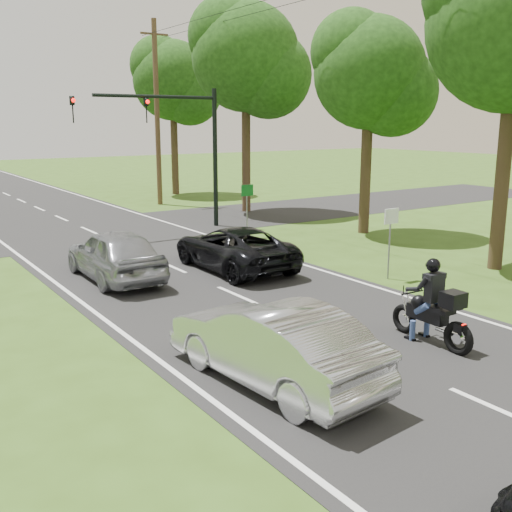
# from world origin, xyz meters

# --- Properties ---
(ground) EXTENTS (140.00, 140.00, 0.00)m
(ground) POSITION_xyz_m (0.00, 0.00, 0.00)
(ground) COLOR #314D15
(ground) RESTS_ON ground
(road) EXTENTS (8.00, 100.00, 0.01)m
(road) POSITION_xyz_m (0.00, 10.00, 0.01)
(road) COLOR black
(road) RESTS_ON ground
(cross_road) EXTENTS (60.00, 7.00, 0.01)m
(cross_road) POSITION_xyz_m (0.00, 16.00, 0.01)
(cross_road) COLOR black
(cross_road) RESTS_ON ground
(motorcycle_rider) EXTENTS (0.61, 2.17, 1.87)m
(motorcycle_rider) POSITION_xyz_m (1.49, -1.33, 0.74)
(motorcycle_rider) COLOR black
(motorcycle_rider) RESTS_ON ground
(dark_suv) EXTENTS (2.32, 4.91, 1.35)m
(dark_suv) POSITION_xyz_m (1.54, 6.64, 0.69)
(dark_suv) COLOR black
(dark_suv) RESTS_ON road
(silver_sedan) EXTENTS (1.97, 4.61, 1.48)m
(silver_sedan) POSITION_xyz_m (-2.43, -1.00, 0.75)
(silver_sedan) COLOR #ABABB0
(silver_sedan) RESTS_ON road
(silver_suv) EXTENTS (1.86, 4.51, 1.53)m
(silver_suv) POSITION_xyz_m (-2.08, 7.50, 0.78)
(silver_suv) COLOR gray
(silver_suv) RESTS_ON road
(traffic_signal) EXTENTS (6.38, 0.44, 6.00)m
(traffic_signal) POSITION_xyz_m (3.34, 14.00, 4.14)
(traffic_signal) COLOR black
(traffic_signal) RESTS_ON ground
(utility_pole_far) EXTENTS (1.60, 0.28, 10.00)m
(utility_pole_far) POSITION_xyz_m (6.20, 22.00, 5.08)
(utility_pole_far) COLOR brown
(utility_pole_far) RESTS_ON ground
(sign_white) EXTENTS (0.55, 0.07, 2.12)m
(sign_white) POSITION_xyz_m (4.70, 2.98, 1.60)
(sign_white) COLOR slate
(sign_white) RESTS_ON ground
(sign_green) EXTENTS (0.55, 0.07, 2.12)m
(sign_green) POSITION_xyz_m (4.90, 10.98, 1.60)
(sign_green) COLOR slate
(sign_green) RESTS_ON ground
(tree_row_c) EXTENTS (4.80, 4.65, 8.76)m
(tree_row_c) POSITION_xyz_m (9.75, 8.80, 6.23)
(tree_row_c) COLOR #332316
(tree_row_c) RESTS_ON ground
(tree_row_d) EXTENTS (5.76, 5.58, 10.45)m
(tree_row_d) POSITION_xyz_m (9.10, 16.76, 7.43)
(tree_row_d) COLOR #332316
(tree_row_d) RESTS_ON ground
(tree_row_e) EXTENTS (5.28, 5.12, 9.61)m
(tree_row_e) POSITION_xyz_m (9.48, 25.78, 6.83)
(tree_row_e) COLOR #332316
(tree_row_e) RESTS_ON ground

